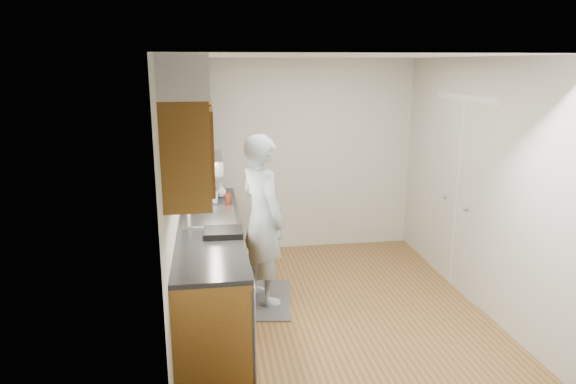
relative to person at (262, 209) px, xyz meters
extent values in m
plane|color=olive|center=(0.67, -0.18, -1.01)|extent=(3.50, 3.50, 0.00)
plane|color=white|center=(0.67, -0.18, 1.49)|extent=(3.50, 3.50, 0.00)
cube|color=beige|center=(-0.83, -0.18, 0.24)|extent=(0.02, 3.50, 2.50)
cube|color=beige|center=(2.17, -0.18, 0.24)|extent=(0.02, 3.50, 2.50)
cube|color=beige|center=(0.67, 1.57, 0.24)|extent=(3.00, 0.02, 2.50)
cube|color=brown|center=(-0.53, -0.18, -0.56)|extent=(0.60, 2.80, 0.90)
cube|color=black|center=(-0.55, -0.18, -0.09)|extent=(0.63, 2.80, 0.04)
cube|color=#B2B2B7|center=(-0.53, 0.02, -0.12)|extent=(0.48, 0.68, 0.14)
cube|color=#B2B2B7|center=(-0.53, 0.02, -0.07)|extent=(0.52, 0.72, 0.01)
cube|color=#B2B2B7|center=(-0.24, -1.28, -0.54)|extent=(0.03, 0.60, 0.80)
cube|color=brown|center=(-0.67, -0.18, 0.81)|extent=(0.33, 2.80, 0.75)
cube|color=silver|center=(-0.67, -0.18, 1.34)|extent=(0.35, 2.80, 0.30)
cube|color=#A5A5AA|center=(-0.60, 0.67, 0.36)|extent=(0.46, 0.75, 0.16)
cube|color=white|center=(2.16, 0.12, 0.01)|extent=(0.02, 1.22, 2.05)
cube|color=slate|center=(0.00, 0.00, -1.00)|extent=(0.69, 1.02, 0.02)
imported|color=#9DB2BF|center=(0.00, 0.00, 0.00)|extent=(0.72, 0.83, 1.98)
imported|color=silver|center=(-0.50, 0.59, 0.05)|extent=(0.11, 0.11, 0.24)
imported|color=silver|center=(-0.47, 0.57, 0.02)|extent=(0.09, 0.09, 0.17)
imported|color=silver|center=(-0.40, 0.80, 0.01)|extent=(0.17, 0.17, 0.16)
cylinder|color=#BF3B20|center=(-0.32, 0.50, -0.01)|extent=(0.08, 0.08, 0.11)
cube|color=black|center=(-0.41, -0.57, -0.04)|extent=(0.36, 0.30, 0.05)
camera|label=1|loc=(-0.52, -4.96, 1.43)|focal=32.00mm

